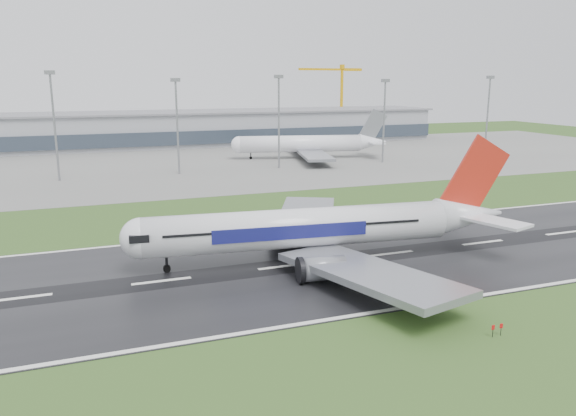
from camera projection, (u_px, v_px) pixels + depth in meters
name	position (u px, v px, depth m)	size (l,w,h in m)	color
ground	(390.00, 254.00, 99.25)	(520.00, 520.00, 0.00)	#2A491B
runway	(390.00, 254.00, 99.24)	(400.00, 45.00, 0.10)	black
apron	(222.00, 161.00, 213.50)	(400.00, 130.00, 0.08)	slate
terminal	(191.00, 129.00, 266.69)	(240.00, 36.00, 15.00)	gray
main_airliner	(326.00, 203.00, 93.79)	(67.09, 63.90, 19.81)	silver
parked_airliner	(307.00, 135.00, 218.67)	(62.60, 58.28, 18.35)	white
tower_crane	(342.00, 100.00, 306.89)	(38.80, 2.12, 38.77)	#DD9C08
floodmast_1	(55.00, 129.00, 167.84)	(0.64, 0.64, 31.71)	gray
floodmast_2	(177.00, 129.00, 180.47)	(0.64, 0.64, 29.58)	gray
floodmast_3	(279.00, 124.00, 192.10)	(0.64, 0.64, 30.68)	gray
floodmast_4	(384.00, 123.00, 206.15)	(0.64, 0.64, 29.35)	gray
floodmast_5	(487.00, 118.00, 221.78)	(0.64, 0.64, 30.61)	gray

